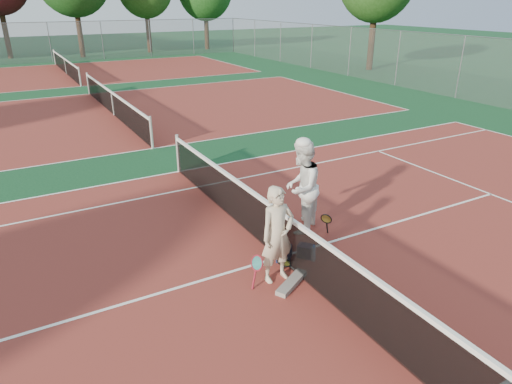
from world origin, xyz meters
TOP-DOWN VIEW (x-y plane):
  - ground at (0.00, 0.00)m, footprint 130.00×130.00m
  - court_main at (0.00, 0.00)m, footprint 23.77×10.97m
  - court_far_a at (0.00, 13.50)m, footprint 23.77×10.97m
  - court_far_b at (0.00, 27.00)m, footprint 23.77×10.97m
  - net_main at (0.00, 0.00)m, footprint 0.10×10.98m
  - net_far_a at (0.00, 13.50)m, footprint 0.10×10.98m
  - net_far_b at (0.00, 27.00)m, footprint 0.10×10.98m
  - fence_back at (0.00, 34.00)m, footprint 32.00×0.06m
  - fence_right at (16.00, 6.75)m, footprint 0.06×54.50m
  - player_a at (-0.40, -0.58)m, footprint 0.66×0.45m
  - player_b at (1.02, 0.77)m, footprint 1.24×1.20m
  - racket_red at (-0.82, -0.60)m, footprint 0.31×0.33m
  - racket_black_held at (1.29, 0.23)m, footprint 0.39×0.39m
  - racket_spare at (-0.08, -0.32)m, footprint 0.42×0.65m
  - sports_bag_navy at (0.05, -0.11)m, footprint 0.41×0.40m
  - sports_bag_purple at (0.48, -0.22)m, footprint 0.36×0.38m
  - net_cover_canvas at (-0.28, -0.88)m, footprint 0.83×0.59m
  - water_bottle at (0.51, -0.42)m, footprint 0.09×0.09m

SIDE VIEW (x-z plane):
  - ground at x=0.00m, z-range 0.00..0.00m
  - court_main at x=0.00m, z-range 0.00..0.01m
  - court_far_a at x=0.00m, z-range 0.00..0.01m
  - court_far_b at x=0.00m, z-range 0.00..0.01m
  - net_cover_canvas at x=-0.28m, z-range 0.00..0.09m
  - racket_spare at x=-0.08m, z-range 0.00..0.13m
  - sports_bag_purple at x=0.48m, z-range 0.00..0.25m
  - sports_bag_navy at x=0.05m, z-range 0.00..0.27m
  - water_bottle at x=0.51m, z-range 0.00..0.30m
  - racket_black_held at x=1.29m, z-range 0.00..0.55m
  - racket_red at x=-0.82m, z-range 0.00..0.58m
  - net_main at x=0.00m, z-range 0.00..1.02m
  - net_far_a at x=0.00m, z-range 0.00..1.02m
  - net_far_b at x=0.00m, z-range 0.00..1.02m
  - player_a at x=-0.40m, z-range 0.00..1.77m
  - player_b at x=1.02m, z-range 0.00..2.01m
  - fence_back at x=0.00m, z-range 0.00..3.00m
  - fence_right at x=16.00m, z-range 0.00..3.00m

